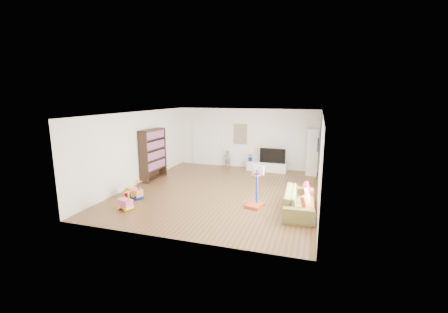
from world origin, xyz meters
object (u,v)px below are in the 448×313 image
(media_console, at_px, (267,167))
(bookshelf, at_px, (153,155))
(basketball_hoop, at_px, (255,187))
(sofa, at_px, (300,201))

(media_console, bearing_deg, bookshelf, -143.20)
(media_console, xyz_separation_m, bookshelf, (-4.07, -2.63, 0.80))
(bookshelf, distance_m, basketball_hoop, 4.81)
(media_console, relative_size, bookshelf, 0.87)
(bookshelf, bearing_deg, basketball_hoop, -19.71)
(media_console, distance_m, sofa, 4.68)
(media_console, height_order, basketball_hoop, basketball_hoop)
(sofa, bearing_deg, media_console, 18.91)
(media_console, distance_m, basketball_hoop, 4.47)
(media_console, relative_size, sofa, 0.83)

